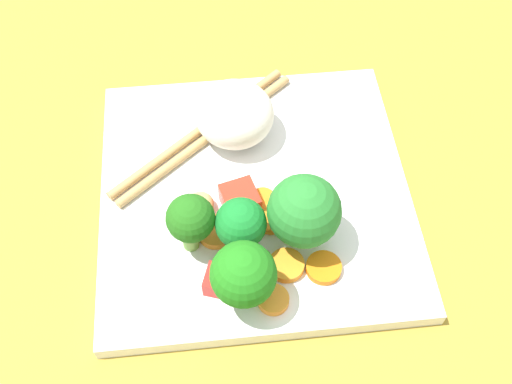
% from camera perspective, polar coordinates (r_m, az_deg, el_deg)
% --- Properties ---
extents(ground_plane, '(1.10, 1.10, 0.02)m').
position_cam_1_polar(ground_plane, '(0.55, -0.11, -1.14)').
color(ground_plane, olive).
extents(square_plate, '(0.28, 0.28, 0.01)m').
position_cam_1_polar(square_plate, '(0.54, -0.11, -0.13)').
color(square_plate, white).
rests_on(square_plate, ground_plane).
extents(rice_mound, '(0.10, 0.10, 0.05)m').
position_cam_1_polar(rice_mound, '(0.55, -2.03, 7.29)').
color(rice_mound, white).
rests_on(rice_mound, square_plate).
extents(broccoli_floret_0, '(0.05, 0.05, 0.07)m').
position_cam_1_polar(broccoli_floret_0, '(0.44, -1.18, -7.76)').
color(broccoli_floret_0, '#67AE55').
rests_on(broccoli_floret_0, square_plate).
extents(broccoli_floret_1, '(0.04, 0.04, 0.06)m').
position_cam_1_polar(broccoli_floret_1, '(0.47, -6.16, -2.60)').
color(broccoli_floret_1, '#70A245').
rests_on(broccoli_floret_1, square_plate).
extents(broccoli_floret_2, '(0.04, 0.04, 0.06)m').
position_cam_1_polar(broccoli_floret_2, '(0.47, -1.42, -3.02)').
color(broccoli_floret_2, '#6BAB4C').
rests_on(broccoli_floret_2, square_plate).
extents(broccoli_floret_3, '(0.06, 0.06, 0.07)m').
position_cam_1_polar(broccoli_floret_3, '(0.47, 4.53, -1.84)').
color(broccoli_floret_3, '#79C054').
rests_on(broccoli_floret_3, square_plate).
extents(carrot_slice_0, '(0.03, 0.03, 0.01)m').
position_cam_1_polar(carrot_slice_0, '(0.48, 1.77, -10.03)').
color(carrot_slice_0, orange).
rests_on(carrot_slice_0, square_plate).
extents(carrot_slice_1, '(0.03, 0.03, 0.01)m').
position_cam_1_polar(carrot_slice_1, '(0.51, 1.38, -2.51)').
color(carrot_slice_1, orange).
rests_on(carrot_slice_1, square_plate).
extents(carrot_slice_2, '(0.03, 0.03, 0.01)m').
position_cam_1_polar(carrot_slice_2, '(0.51, -3.77, -3.72)').
color(carrot_slice_2, orange).
rests_on(carrot_slice_2, square_plate).
extents(carrot_slice_3, '(0.04, 0.04, 0.01)m').
position_cam_1_polar(carrot_slice_3, '(0.49, 6.35, -7.06)').
color(carrot_slice_3, orange).
rests_on(carrot_slice_3, square_plate).
extents(carrot_slice_4, '(0.03, 0.03, 0.01)m').
position_cam_1_polar(carrot_slice_4, '(0.49, 2.87, -6.87)').
color(carrot_slice_4, orange).
rests_on(carrot_slice_4, square_plate).
extents(carrot_slice_5, '(0.03, 0.03, 0.01)m').
position_cam_1_polar(carrot_slice_5, '(0.52, 0.65, -0.63)').
color(carrot_slice_5, orange).
rests_on(carrot_slice_5, square_plate).
extents(pepper_chunk_0, '(0.03, 0.03, 0.02)m').
position_cam_1_polar(pepper_chunk_0, '(0.48, -3.57, -8.26)').
color(pepper_chunk_0, red).
rests_on(pepper_chunk_0, square_plate).
extents(pepper_chunk_1, '(0.04, 0.04, 0.02)m').
position_cam_1_polar(pepper_chunk_1, '(0.51, -1.52, -0.72)').
color(pepper_chunk_1, red).
rests_on(pepper_chunk_1, square_plate).
extents(chicken_piece_0, '(0.03, 0.03, 0.02)m').
position_cam_1_polar(chicken_piece_0, '(0.52, -5.22, -1.21)').
color(chicken_piece_0, tan).
rests_on(chicken_piece_0, square_plate).
extents(chicken_piece_1, '(0.04, 0.04, 0.02)m').
position_cam_1_polar(chicken_piece_1, '(0.51, 3.94, -1.06)').
color(chicken_piece_1, '#BF8F47').
rests_on(chicken_piece_1, square_plate).
extents(chopstick_pair, '(0.14, 0.18, 0.01)m').
position_cam_1_polar(chopstick_pair, '(0.57, -4.90, 5.45)').
color(chopstick_pair, tan).
rests_on(chopstick_pair, square_plate).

